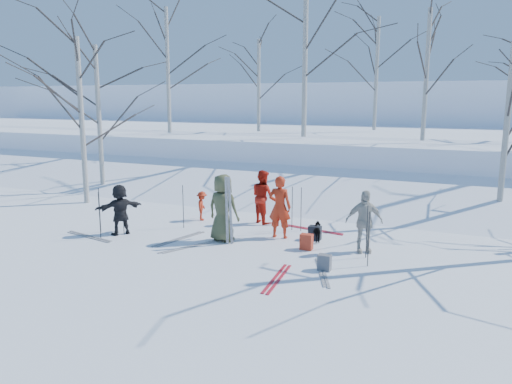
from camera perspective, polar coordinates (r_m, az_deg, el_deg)
The scene contains 39 objects.
ground at distance 13.32m, azimuth -2.68°, elevation -6.61°, with size 120.00×120.00×0.00m, color white.
snow_ramp at distance 19.58m, azimuth 6.64°, elevation -0.57°, with size 70.00×9.50×1.40m, color white.
snow_plateau at distance 29.05m, azimuth 12.74°, elevation 4.62°, with size 70.00×18.00×2.20m, color white.
far_hill at distance 49.69m, azimuth 17.79°, elevation 7.97°, with size 90.00×30.00×6.00m, color white.
skier_olive_center at distance 13.89m, azimuth -3.80°, elevation -1.83°, with size 0.93×0.60×1.90m, color #404429.
skier_red_north at distance 14.23m, azimuth 2.73°, elevation -1.72°, with size 0.66×0.43×1.80m, color #AE2610.
skier_redor_behind at distance 15.92m, azimuth 0.80°, elevation -0.53°, with size 0.83×0.65×1.71m, color #B71A0E.
skier_red_seated at distance 16.41m, azimuth -6.18°, elevation -1.59°, with size 0.62×0.36×0.96m, color #AE2610.
skier_cream_east at distance 13.19m, azimuth 12.24°, elevation -3.31°, with size 0.96×0.40×1.64m, color beige.
skier_grey_west at distance 15.13m, azimuth -15.28°, elevation -1.93°, with size 1.39×0.44×1.50m, color black.
dog at distance 14.13m, azimuth 7.15°, elevation -4.55°, with size 0.28×0.62×0.52m, color black.
upright_ski_left at distance 13.54m, azimuth -3.36°, elevation -2.16°, with size 0.07×0.02×1.90m, color silver.
upright_ski_right at distance 13.53m, azimuth -2.95°, elevation -2.16°, with size 0.07×0.02×1.90m, color silver.
ski_pair_a at distance 11.73m, azimuth 7.59°, elevation -9.08°, with size 0.92×1.83×0.02m, color silver, non-canonical shape.
ski_pair_b at distance 11.26m, azimuth 2.42°, elevation -9.85°, with size 0.41×1.91×0.02m, color #AA1827, non-canonical shape.
ski_pair_c at distance 13.67m, azimuth -7.38°, elevation -6.17°, with size 1.01×1.80×0.02m, color silver, non-canonical shape.
ski_pair_d at distance 15.28m, azimuth -18.54°, elevation -4.85°, with size 1.90×0.57×0.02m, color silver, non-canonical shape.
ski_pair_e at distance 15.31m, azimuth 6.69°, elevation -4.31°, with size 1.90×0.55×0.02m, color #AA1827, non-canonical shape.
ski_pair_f at distance 14.42m, azimuth -8.79°, elevation -5.32°, with size 0.61×1.90×0.02m, color silver, non-canonical shape.
ski_pole_a at distance 15.13m, azimuth -14.96°, elevation -2.22°, with size 0.02×0.02×1.34m, color black.
ski_pole_b at distance 12.15m, azimuth 12.74°, elevation -5.28°, with size 0.02×0.02×1.34m, color black.
ski_pole_c at distance 14.80m, azimuth 3.22°, elevation -2.15°, with size 0.02×0.02×1.34m, color black.
ski_pole_d at distance 12.78m, azimuth 12.55°, elevation -4.48°, with size 0.02×0.02×1.34m, color black.
ski_pole_e at distance 15.02m, azimuth 5.18°, elevation -1.99°, with size 0.02×0.02×1.34m, color black.
ski_pole_f at distance 15.52m, azimuth -17.43°, elevation -2.03°, with size 0.02×0.02×1.34m, color black.
ski_pole_g at distance 14.87m, azimuth -17.45°, elevation -2.57°, with size 0.02×0.02×1.34m, color black.
ski_pole_h at distance 15.13m, azimuth 4.15°, elevation -1.88°, with size 0.02×0.02×1.34m, color black.
ski_pole_i at distance 15.50m, azimuth -8.32°, elevation -1.66°, with size 0.02×0.02×1.34m, color black.
backpack_red at distance 13.33m, azimuth 5.78°, elevation -5.69°, with size 0.32×0.22×0.42m, color #AB2F1A.
backpack_grey at distance 11.83m, azimuth 7.83°, elevation -7.99°, with size 0.30×0.20×0.38m, color #56585E.
backpack_dark at distance 14.25m, azimuth 6.74°, elevation -4.67°, with size 0.34×0.24×0.40m, color black.
birch_plateau_a at distance 22.06m, azimuth 18.89°, elevation 12.49°, with size 4.32×4.32×5.31m, color silver, non-canonical shape.
birch_plateau_b at distance 23.18m, azimuth 5.64°, elevation 15.79°, with size 5.96×5.96×7.66m, color silver, non-canonical shape.
birch_plateau_c at distance 28.57m, azimuth 13.60°, elevation 12.95°, with size 4.81×4.81×6.02m, color silver, non-canonical shape.
birch_plateau_d at distance 26.77m, azimuth 0.31°, elevation 12.04°, with size 3.92×3.92×4.74m, color silver, non-canonical shape.
birch_plateau_f at distance 26.44m, azimuth -10.04°, elevation 13.49°, with size 4.95×4.95×6.21m, color silver, non-canonical shape.
birch_edge_a at distance 19.85m, azimuth -19.29°, elevation 7.56°, with size 4.90×4.90×6.14m, color silver, non-canonical shape.
birch_edge_d at distance 22.10m, azimuth -17.49°, elevation 7.86°, with size 4.86×4.86×6.09m, color silver, non-canonical shape.
birch_edge_e at distance 17.73m, azimuth 26.66°, elevation 5.95°, with size 4.57×4.57×5.67m, color silver, non-canonical shape.
Camera 1 is at (5.79, -11.31, 3.97)m, focal length 35.00 mm.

